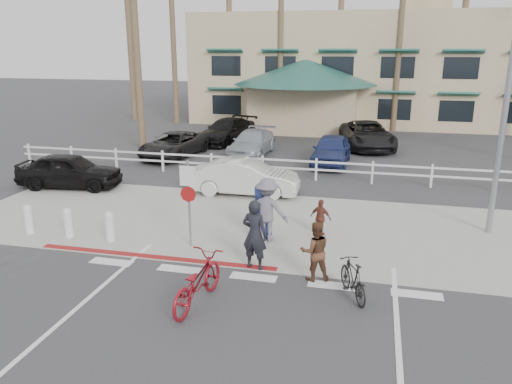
% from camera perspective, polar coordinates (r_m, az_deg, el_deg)
% --- Properties ---
extents(ground, '(140.00, 140.00, 0.00)m').
position_cam_1_polar(ground, '(12.41, -0.96, -10.95)').
color(ground, '#333335').
extents(bike_path, '(12.00, 16.00, 0.01)m').
position_cam_1_polar(bike_path, '(10.74, -3.72, -15.67)').
color(bike_path, '#333335').
rests_on(bike_path, ground).
extents(sidewalk_plaza, '(22.00, 7.00, 0.01)m').
position_cam_1_polar(sidewalk_plaza, '(16.44, 2.94, -3.90)').
color(sidewalk_plaza, gray).
rests_on(sidewalk_plaza, ground).
extents(cross_street, '(40.00, 5.00, 0.01)m').
position_cam_1_polar(cross_street, '(20.19, 5.04, -0.07)').
color(cross_street, '#333335').
rests_on(cross_street, ground).
extents(parking_lot, '(50.00, 16.00, 0.01)m').
position_cam_1_polar(parking_lot, '(29.36, 7.82, 5.04)').
color(parking_lot, '#333335').
rests_on(parking_lot, ground).
extents(curb_red, '(7.00, 0.25, 0.02)m').
position_cam_1_polar(curb_red, '(14.37, -11.51, -7.28)').
color(curb_red, maroon).
rests_on(curb_red, ground).
extents(rail_fence, '(29.40, 0.16, 1.00)m').
position_cam_1_polar(rail_fence, '(21.92, 7.15, 2.53)').
color(rail_fence, silver).
rests_on(rail_fence, ground).
extents(building, '(28.00, 16.00, 11.30)m').
position_cam_1_polar(building, '(41.68, 12.90, 15.91)').
color(building, '#C9B089').
rests_on(building, ground).
extents(sign_post, '(0.50, 0.10, 2.90)m').
position_cam_1_polar(sign_post, '(14.47, -7.66, -0.84)').
color(sign_post, gray).
rests_on(sign_post, ground).
extents(bollard_0, '(0.26, 0.26, 0.95)m').
position_cam_1_polar(bollard_0, '(15.65, -16.39, -3.80)').
color(bollard_0, silver).
rests_on(bollard_0, ground).
extents(bollard_1, '(0.26, 0.26, 0.95)m').
position_cam_1_polar(bollard_1, '(16.38, -20.66, -3.31)').
color(bollard_1, silver).
rests_on(bollard_1, ground).
extents(bollard_2, '(0.26, 0.26, 0.95)m').
position_cam_1_polar(bollard_2, '(17.18, -24.55, -2.85)').
color(bollard_2, silver).
rests_on(bollard_2, ground).
extents(streetlight_0, '(0.60, 2.00, 9.00)m').
position_cam_1_polar(streetlight_0, '(16.64, 26.87, 10.53)').
color(streetlight_0, gray).
rests_on(streetlight_0, ground).
extents(palm_0, '(4.00, 4.00, 15.00)m').
position_cam_1_polar(palm_0, '(41.24, -14.38, 18.39)').
color(palm_0, '#1C4A21').
rests_on(palm_0, ground).
extents(palm_1, '(4.00, 4.00, 13.00)m').
position_cam_1_polar(palm_1, '(38.62, -9.46, 17.35)').
color(palm_1, '#1C4A21').
rests_on(palm_1, ground).
extents(palm_2, '(4.00, 4.00, 16.00)m').
position_cam_1_polar(palm_2, '(38.29, -3.08, 19.80)').
color(palm_2, '#1C4A21').
rests_on(palm_2, ground).
extents(palm_3, '(4.00, 4.00, 14.00)m').
position_cam_1_polar(palm_3, '(36.33, 2.86, 18.41)').
color(palm_3, '#1C4A21').
rests_on(palm_3, ground).
extents(palm_4, '(4.00, 4.00, 15.00)m').
position_cam_1_polar(palm_4, '(36.82, 9.66, 18.96)').
color(palm_4, '#1C4A21').
rests_on(palm_4, ground).
extents(palm_5, '(4.00, 4.00, 13.00)m').
position_cam_1_polar(palm_5, '(35.71, 16.16, 17.05)').
color(palm_5, '#1C4A21').
rests_on(palm_5, ground).
extents(palm_6, '(4.00, 4.00, 17.00)m').
position_cam_1_polar(palm_6, '(37.15, 22.89, 19.50)').
color(palm_6, '#1C4A21').
rests_on(palm_6, ground).
extents(palm_10, '(4.00, 4.00, 12.00)m').
position_cam_1_polar(palm_10, '(28.67, -13.55, 16.55)').
color(palm_10, '#1C4A21').
rests_on(palm_10, ground).
extents(bike_red, '(1.05, 2.29, 1.16)m').
position_cam_1_polar(bike_red, '(11.52, -6.76, -10.12)').
color(bike_red, maroon).
rests_on(bike_red, ground).
extents(rider_red, '(0.77, 0.59, 1.91)m').
position_cam_1_polar(rider_red, '(13.08, -0.15, -4.88)').
color(rider_red, black).
rests_on(rider_red, ground).
extents(bike_black, '(1.03, 1.60, 0.93)m').
position_cam_1_polar(bike_black, '(12.02, 11.03, -9.74)').
color(bike_black, black).
rests_on(bike_black, ground).
extents(rider_black, '(0.91, 0.80, 1.56)m').
position_cam_1_polar(rider_black, '(12.59, 6.77, -6.73)').
color(rider_black, '#563421').
rests_on(rider_black, ground).
extents(pedestrian_a, '(1.34, 0.86, 1.96)m').
position_cam_1_polar(pedestrian_a, '(14.92, 1.30, -2.06)').
color(pedestrian_a, slate).
rests_on(pedestrian_a, ground).
extents(pedestrian_child, '(0.74, 0.49, 1.16)m').
position_cam_1_polar(pedestrian_child, '(15.58, 7.40, -2.93)').
color(pedestrian_child, brown).
rests_on(pedestrian_child, ground).
extents(pedestrian_b, '(1.02, 0.96, 1.75)m').
position_cam_1_polar(pedestrian_b, '(15.12, 0.64, -2.22)').
color(pedestrian_b, navy).
rests_on(pedestrian_b, ground).
extents(car_white_sedan, '(4.31, 1.62, 1.41)m').
position_cam_1_polar(car_white_sedan, '(19.74, -1.27, 1.72)').
color(car_white_sedan, beige).
rests_on(car_white_sedan, ground).
extents(car_red_compact, '(4.43, 2.22, 1.45)m').
position_cam_1_polar(car_red_compact, '(22.11, -20.54, 2.32)').
color(car_red_compact, black).
rests_on(car_red_compact, ground).
extents(lot_car_0, '(2.73, 4.93, 1.31)m').
position_cam_1_polar(lot_car_0, '(26.90, -9.41, 5.34)').
color(lot_car_0, black).
rests_on(lot_car_0, ground).
extents(lot_car_1, '(2.02, 4.60, 1.32)m').
position_cam_1_polar(lot_car_1, '(27.03, -0.46, 5.63)').
color(lot_car_1, '#9299A1').
rests_on(lot_car_1, ground).
extents(lot_car_2, '(1.81, 4.31, 1.46)m').
position_cam_1_polar(lot_car_2, '(25.09, 8.60, 4.77)').
color(lot_car_2, navy).
rests_on(lot_car_2, ground).
extents(lot_car_4, '(3.17, 5.29, 1.44)m').
position_cam_1_polar(lot_car_4, '(30.59, -3.38, 6.97)').
color(lot_car_4, black).
rests_on(lot_car_4, ground).
extents(lot_car_5, '(3.71, 5.92, 1.52)m').
position_cam_1_polar(lot_car_5, '(29.59, 12.60, 6.38)').
color(lot_car_5, black).
rests_on(lot_car_5, ground).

